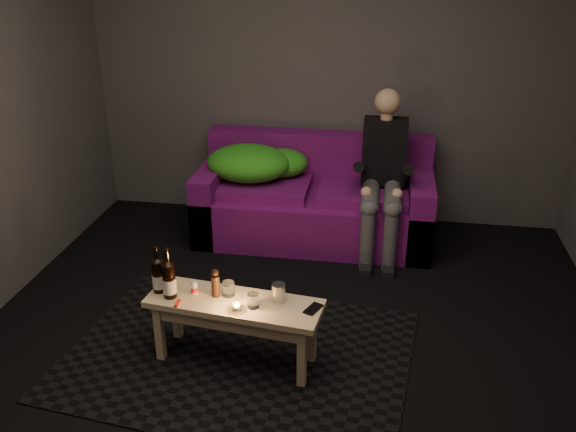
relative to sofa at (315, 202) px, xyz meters
name	(u,v)px	position (x,y,z in m)	size (l,w,h in m)	color
floor	(284,370)	(0.04, -1.82, -0.29)	(4.50, 4.50, 0.00)	black
room	(297,69)	(0.04, -1.35, 1.35)	(4.50, 4.50, 4.50)	silver
rug	(239,354)	(-0.25, -1.71, -0.29)	(2.01, 1.46, 0.01)	black
sofa	(315,202)	(0.00, 0.00, 0.00)	(1.88, 0.85, 0.81)	#660E69
green_blanket	(255,163)	(-0.50, -0.01, 0.32)	(0.83, 0.56, 0.28)	green
person	(383,171)	(0.54, -0.15, 0.36)	(0.34, 0.78, 1.26)	black
coffee_table	(235,312)	(-0.25, -1.76, 0.04)	(1.04, 0.44, 0.41)	tan
beer_bottle_a	(158,275)	(-0.70, -1.73, 0.23)	(0.07, 0.07, 0.29)	black
beer_bottle_b	(169,279)	(-0.62, -1.78, 0.23)	(0.08, 0.08, 0.31)	black
salt_shaker	(194,287)	(-0.49, -1.73, 0.16)	(0.04, 0.04, 0.08)	silver
pepper_mill	(216,286)	(-0.36, -1.73, 0.18)	(0.05, 0.05, 0.13)	black
tumbler_back	(228,289)	(-0.30, -1.71, 0.16)	(0.07, 0.07, 0.09)	white
tealight	(237,307)	(-0.21, -1.86, 0.14)	(0.06, 0.06, 0.04)	white
tumbler_front	(253,301)	(-0.13, -1.81, 0.16)	(0.07, 0.07, 0.08)	white
steel_cup	(279,292)	(0.00, -1.72, 0.17)	(0.08, 0.08, 0.11)	#B0B3B7
smartphone	(313,309)	(0.20, -1.78, 0.12)	(0.06, 0.13, 0.01)	black
red_lighter	(177,303)	(-0.56, -1.85, 0.12)	(0.02, 0.07, 0.01)	red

